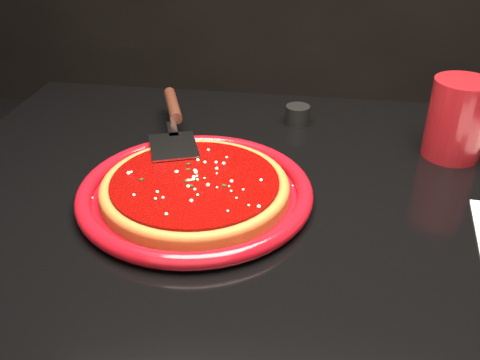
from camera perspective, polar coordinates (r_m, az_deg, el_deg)
name	(u,v)px	position (r m, az deg, el deg)	size (l,w,h in m)	color
plate	(195,192)	(0.77, -4.78, -1.27)	(0.34, 0.34, 0.02)	maroon
pizza_crust	(195,190)	(0.76, -4.80, -1.03)	(0.27, 0.27, 0.01)	brown
pizza_crust_rim	(195,186)	(0.76, -4.82, -0.60)	(0.27, 0.27, 0.02)	brown
pizza_sauce	(195,183)	(0.76, -4.83, -0.29)	(0.24, 0.24, 0.01)	#6B0200
parmesan_dusting	(195,179)	(0.75, -4.85, 0.15)	(0.23, 0.23, 0.01)	beige
basil_flecks	(195,179)	(0.75, -4.85, 0.09)	(0.21, 0.21, 0.00)	black
pizza_server	(174,122)	(0.91, -7.03, 6.19)	(0.09, 0.31, 0.02)	silver
cup	(457,119)	(0.93, 22.15, 6.04)	(0.09, 0.09, 0.13)	maroon
ramekin	(298,115)	(1.00, 6.16, 6.93)	(0.04, 0.04, 0.03)	black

